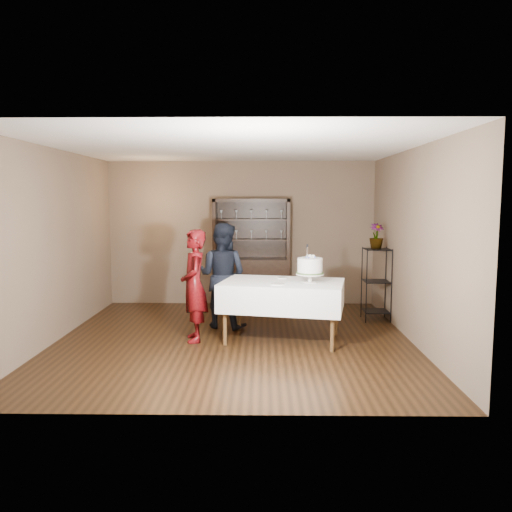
% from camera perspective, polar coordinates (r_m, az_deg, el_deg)
% --- Properties ---
extents(floor, '(5.00, 5.00, 0.00)m').
position_cam_1_polar(floor, '(7.22, -2.55, -9.52)').
color(floor, black).
rests_on(floor, ground).
extents(ceiling, '(5.00, 5.00, 0.00)m').
position_cam_1_polar(ceiling, '(6.97, -2.66, 12.33)').
color(ceiling, white).
rests_on(ceiling, back_wall).
extents(back_wall, '(5.00, 0.02, 2.70)m').
position_cam_1_polar(back_wall, '(9.46, -1.70, 2.61)').
color(back_wall, brown).
rests_on(back_wall, floor).
extents(wall_left, '(0.02, 5.00, 2.70)m').
position_cam_1_polar(wall_left, '(7.54, -21.93, 1.15)').
color(wall_left, brown).
rests_on(wall_left, floor).
extents(wall_right, '(0.02, 5.00, 2.70)m').
position_cam_1_polar(wall_right, '(7.26, 17.51, 1.13)').
color(wall_right, brown).
rests_on(wall_right, floor).
extents(china_hutch, '(1.40, 0.48, 2.00)m').
position_cam_1_polar(china_hutch, '(9.27, -0.52, -1.72)').
color(china_hutch, black).
rests_on(china_hutch, floor).
extents(plant_etagere, '(0.42, 0.42, 1.20)m').
position_cam_1_polar(plant_etagere, '(8.44, 13.58, -2.81)').
color(plant_etagere, black).
rests_on(plant_etagere, floor).
extents(cake_table, '(1.85, 1.34, 0.84)m').
position_cam_1_polar(cake_table, '(7.05, 3.03, -4.52)').
color(cake_table, white).
rests_on(cake_table, floor).
extents(woman, '(0.49, 0.64, 1.58)m').
position_cam_1_polar(woman, '(7.05, -7.08, -3.37)').
color(woman, '#36040A').
rests_on(woman, floor).
extents(man, '(0.95, 0.85, 1.63)m').
position_cam_1_polar(man, '(7.77, -3.87, -2.22)').
color(man, black).
rests_on(man, floor).
extents(cake, '(0.39, 0.39, 0.54)m').
position_cam_1_polar(cake, '(6.95, 6.19, -1.27)').
color(cake, white).
rests_on(cake, cake_table).
extents(plate_near, '(0.24, 0.24, 0.01)m').
position_cam_1_polar(plate_near, '(6.76, 2.47, -3.23)').
color(plate_near, white).
rests_on(plate_near, cake_table).
extents(plate_far, '(0.20, 0.20, 0.01)m').
position_cam_1_polar(plate_far, '(7.30, 2.95, -2.50)').
color(plate_far, white).
rests_on(plate_far, cake_table).
extents(potted_plant, '(0.28, 0.28, 0.41)m').
position_cam_1_polar(potted_plant, '(8.38, 13.60, 2.24)').
color(potted_plant, '#40622F').
rests_on(potted_plant, plant_etagere).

